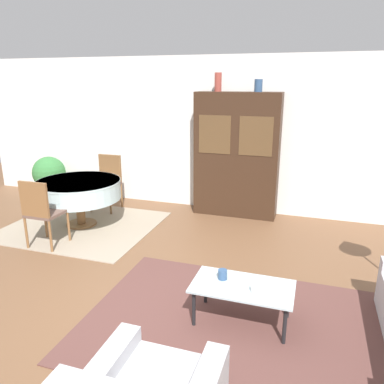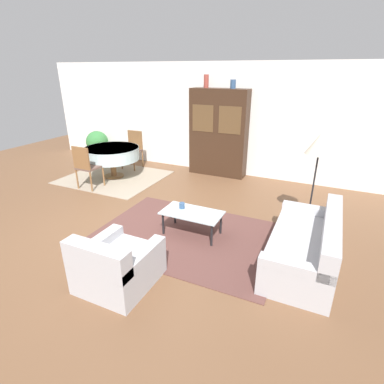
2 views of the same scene
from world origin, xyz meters
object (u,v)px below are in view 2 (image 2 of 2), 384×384
(coffee_table, at_px, (192,214))
(cup, at_px, (182,206))
(couch, at_px, (306,247))
(vase_short, at_px, (233,84))
(armchair, at_px, (117,266))
(display_cabinet, at_px, (218,133))
(bowl, at_px, (201,214))
(dining_table, at_px, (112,154))
(floor_lamp, at_px, (320,147))
(vase_tall, at_px, (206,81))
(dining_chair_near, at_px, (86,165))
(dining_chair_far, at_px, (133,147))
(potted_plant, at_px, (97,143))

(coffee_table, bearing_deg, cup, 163.44)
(couch, relative_size, vase_short, 9.15)
(armchair, relative_size, display_cabinet, 0.43)
(bowl, bearing_deg, dining_table, 150.66)
(couch, relative_size, coffee_table, 1.86)
(coffee_table, bearing_deg, bowl, -16.85)
(floor_lamp, bearing_deg, vase_tall, 144.83)
(display_cabinet, relative_size, dining_table, 1.58)
(coffee_table, distance_m, dining_chair_near, 3.10)
(cup, relative_size, bowl, 0.54)
(display_cabinet, bearing_deg, armchair, -85.09)
(vase_short, bearing_deg, dining_table, -152.79)
(armchair, bearing_deg, dining_chair_near, 138.53)
(dining_chair_near, distance_m, dining_chair_far, 1.78)
(dining_chair_near, bearing_deg, couch, -10.96)
(vase_short, bearing_deg, couch, -55.45)
(floor_lamp, distance_m, vase_tall, 3.48)
(bowl, relative_size, vase_tall, 0.60)
(cup, xyz_separation_m, vase_short, (-0.18, 2.99, 1.75))
(armchair, distance_m, floor_lamp, 3.49)
(coffee_table, bearing_deg, vase_short, 97.42)
(couch, xyz_separation_m, armchair, (-2.08, -1.44, -0.00))
(dining_chair_near, relative_size, bowl, 5.46)
(floor_lamp, xyz_separation_m, vase_short, (-2.09, 1.94, 0.80))
(dining_table, xyz_separation_m, vase_tall, (1.92, 1.33, 1.65))
(cup, height_order, potted_plant, potted_plant)
(vase_tall, distance_m, potted_plant, 3.84)
(dining_chair_near, xyz_separation_m, vase_short, (2.59, 2.22, 1.64))
(cup, xyz_separation_m, bowl, (0.39, -0.12, -0.02))
(coffee_table, xyz_separation_m, potted_plant, (-4.47, 2.87, 0.12))
(dining_chair_far, bearing_deg, vase_tall, -167.02)
(armchair, distance_m, dining_chair_far, 4.92)
(dining_table, xyz_separation_m, dining_chair_far, (0.00, 0.89, -0.04))
(coffee_table, height_order, dining_chair_far, dining_chair_far)
(dining_chair_far, height_order, floor_lamp, floor_lamp)
(couch, xyz_separation_m, vase_short, (-2.16, 3.14, 1.92))
(dining_table, height_order, floor_lamp, floor_lamp)
(dining_chair_far, bearing_deg, cup, 137.40)
(dining_table, bearing_deg, dining_chair_near, -90.00)
(display_cabinet, bearing_deg, cup, -80.55)
(dining_table, bearing_deg, dining_chair_far, 90.00)
(dining_chair_near, relative_size, cup, 10.06)
(armchair, xyz_separation_m, dining_chair_near, (-2.67, 2.36, 0.29))
(cup, height_order, vase_tall, vase_tall)
(bowl, height_order, potted_plant, potted_plant)
(dining_chair_near, height_order, floor_lamp, floor_lamp)
(couch, distance_m, cup, 1.99)
(potted_plant, bearing_deg, couch, -25.35)
(dining_table, relative_size, cup, 13.69)
(armchair, distance_m, bowl, 1.56)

